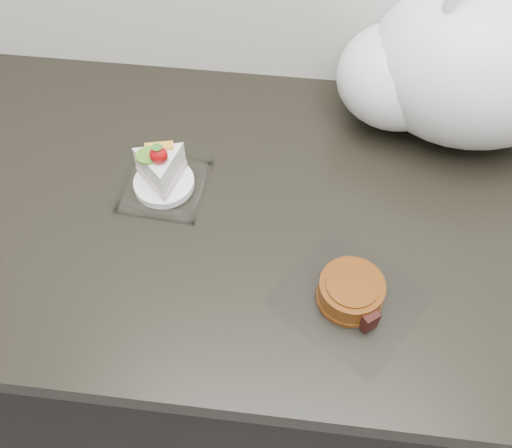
# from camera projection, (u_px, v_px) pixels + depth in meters

# --- Properties ---
(counter) EXTENTS (2.04, 0.64, 0.90)m
(counter) POSITION_uv_depth(u_px,v_px,m) (306.00, 336.00, 1.24)
(counter) COLOR black
(counter) RESTS_ON ground
(cake_tray) EXTENTS (0.14, 0.14, 0.10)m
(cake_tray) POSITION_uv_depth(u_px,v_px,m) (163.00, 176.00, 0.89)
(cake_tray) COLOR white
(cake_tray) RESTS_ON counter
(mooncake_wrap) EXTENTS (0.24, 0.24, 0.04)m
(mooncake_wrap) POSITION_uv_depth(u_px,v_px,m) (351.00, 293.00, 0.78)
(mooncake_wrap) COLOR white
(mooncake_wrap) RESTS_ON counter
(plastic_bag) EXTENTS (0.44, 0.35, 0.32)m
(plastic_bag) POSITION_uv_depth(u_px,v_px,m) (463.00, 66.00, 0.89)
(plastic_bag) COLOR white
(plastic_bag) RESTS_ON counter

